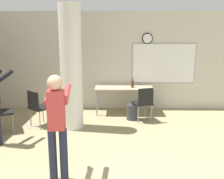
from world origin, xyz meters
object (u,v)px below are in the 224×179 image
chair_near_pillar (38,106)px  person_playing_front (57,120)px  folding_table (124,89)px  bottle_on_table (133,84)px  chair_table_right (143,101)px

chair_near_pillar → person_playing_front: bearing=-66.3°
folding_table → chair_near_pillar: (-2.04, -1.15, -0.17)m
bottle_on_table → chair_table_right: (0.23, -0.67, -0.32)m
chair_near_pillar → person_playing_front: (0.99, -2.24, 0.42)m
folding_table → bottle_on_table: bottle_on_table is taller
bottle_on_table → chair_table_right: 0.78m
person_playing_front → folding_table: bearing=72.8°
folding_table → chair_table_right: size_ratio=1.84×
folding_table → chair_near_pillar: size_ratio=1.84×
bottle_on_table → person_playing_front: person_playing_front is taller
folding_table → person_playing_front: person_playing_front is taller
folding_table → person_playing_front: size_ratio=1.02×
chair_near_pillar → bottle_on_table: bearing=26.3°
bottle_on_table → person_playing_front: 3.60m
bottle_on_table → person_playing_front: size_ratio=0.17×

